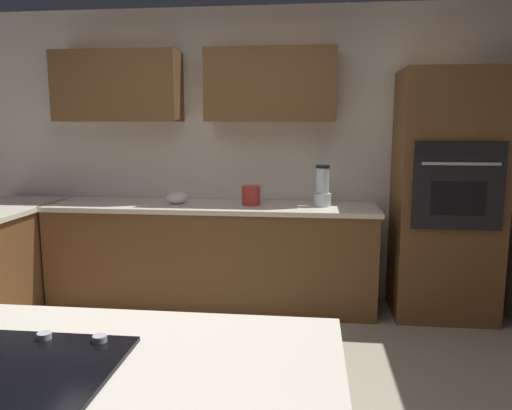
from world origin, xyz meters
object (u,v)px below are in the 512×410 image
Objects in this scene: wall_oven at (446,196)px; blender at (322,189)px; kettle at (251,195)px; mixing_bowl at (177,198)px.

wall_oven reaches higher than blender.
blender is 2.12× the size of kettle.
blender reaches higher than mixing_bowl.
wall_oven reaches higher than kettle.
mixing_bowl is at bearing -0.00° from blender.
mixing_bowl is at bearing 0.00° from kettle.
blender is at bearing 180.00° from mixing_bowl.
mixing_bowl is (1.25, -0.00, -0.10)m from blender.
blender is 0.60m from kettle.
wall_oven is 5.77× the size of blender.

